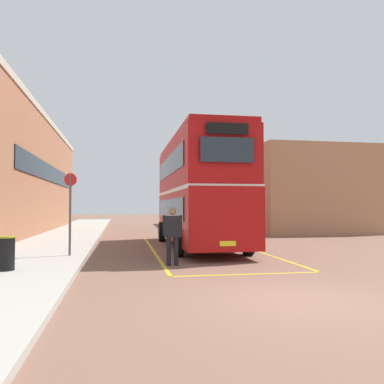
{
  "coord_description": "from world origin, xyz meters",
  "views": [
    {
      "loc": [
        -3.43,
        -7.08,
        1.8
      ],
      "look_at": [
        0.02,
        11.6,
        2.49
      ],
      "focal_mm": 37.09,
      "sensor_mm": 36.0,
      "label": 1
    }
  ],
  "objects_px": {
    "single_deck_bus": "(188,208)",
    "litter_bin": "(6,253)",
    "double_decker_bus": "(198,190)",
    "bus_stop_sign": "(70,206)",
    "pedestrian_boarding": "(172,231)"
  },
  "relations": [
    {
      "from": "single_deck_bus",
      "to": "litter_bin",
      "type": "xyz_separation_m",
      "value": [
        -9.3,
        -25.59,
        -1.06
      ]
    },
    {
      "from": "double_decker_bus",
      "to": "bus_stop_sign",
      "type": "distance_m",
      "value": 6.04
    },
    {
      "from": "pedestrian_boarding",
      "to": "litter_bin",
      "type": "bearing_deg",
      "value": -167.66
    },
    {
      "from": "bus_stop_sign",
      "to": "pedestrian_boarding",
      "type": "bearing_deg",
      "value": -31.72
    },
    {
      "from": "pedestrian_boarding",
      "to": "litter_bin",
      "type": "xyz_separation_m",
      "value": [
        -4.49,
        -0.98,
        -0.45
      ]
    },
    {
      "from": "double_decker_bus",
      "to": "single_deck_bus",
      "type": "relative_size",
      "value": 1.04
    },
    {
      "from": "pedestrian_boarding",
      "to": "litter_bin",
      "type": "height_order",
      "value": "pedestrian_boarding"
    },
    {
      "from": "litter_bin",
      "to": "bus_stop_sign",
      "type": "height_order",
      "value": "bus_stop_sign"
    },
    {
      "from": "single_deck_bus",
      "to": "litter_bin",
      "type": "distance_m",
      "value": 27.24
    },
    {
      "from": "bus_stop_sign",
      "to": "double_decker_bus",
      "type": "bearing_deg",
      "value": 32.32
    },
    {
      "from": "litter_bin",
      "to": "double_decker_bus",
      "type": "bearing_deg",
      "value": 44.43
    },
    {
      "from": "litter_bin",
      "to": "bus_stop_sign",
      "type": "bearing_deg",
      "value": 67.31
    },
    {
      "from": "pedestrian_boarding",
      "to": "litter_bin",
      "type": "distance_m",
      "value": 4.62
    },
    {
      "from": "double_decker_bus",
      "to": "litter_bin",
      "type": "distance_m",
      "value": 9.06
    },
    {
      "from": "double_decker_bus",
      "to": "pedestrian_boarding",
      "type": "bearing_deg",
      "value": -109.36
    }
  ]
}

